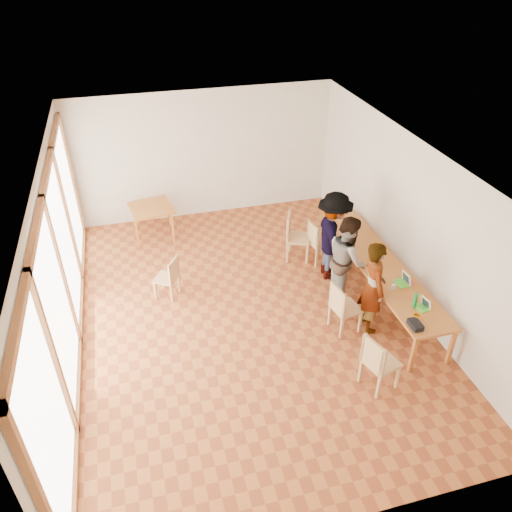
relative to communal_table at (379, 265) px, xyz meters
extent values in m
plane|color=#A55728|center=(-2.50, 0.09, -0.70)|extent=(8.00, 8.00, 0.00)
cube|color=beige|center=(-2.50, 4.09, 0.80)|extent=(6.00, 0.10, 3.00)
cube|color=beige|center=(-2.50, -3.91, 0.80)|extent=(6.00, 0.10, 3.00)
cube|color=beige|center=(0.50, 0.09, 0.80)|extent=(0.10, 8.00, 3.00)
cube|color=white|center=(-5.46, 0.09, 0.80)|extent=(0.10, 8.00, 3.00)
cube|color=white|center=(-2.50, 0.09, 2.32)|extent=(6.00, 8.00, 0.04)
cube|color=#BC6B29|center=(0.00, 0.00, 0.02)|extent=(0.80, 4.00, 0.05)
cube|color=#BC6B29|center=(-0.34, -1.94, -0.35)|extent=(0.06, 0.06, 0.70)
cube|color=#BC6B29|center=(-0.34, 1.94, -0.35)|extent=(0.06, 0.06, 0.70)
cube|color=#BC6B29|center=(0.34, -1.94, -0.35)|extent=(0.06, 0.06, 0.70)
cube|color=#BC6B29|center=(0.34, 1.94, -0.35)|extent=(0.06, 0.06, 0.70)
cube|color=#BC6B29|center=(-3.87, 3.29, 0.02)|extent=(0.90, 0.90, 0.05)
cube|color=#BC6B29|center=(-4.26, 2.90, -0.35)|extent=(0.05, 0.05, 0.70)
cube|color=#BC6B29|center=(-4.26, 3.68, -0.35)|extent=(0.05, 0.05, 0.70)
cube|color=#BC6B29|center=(-3.48, 2.90, -0.35)|extent=(0.05, 0.05, 0.70)
cube|color=#BC6B29|center=(-3.48, 3.68, -0.35)|extent=(0.05, 0.05, 0.70)
cube|color=tan|center=(-0.96, -2.05, -0.23)|extent=(0.58, 0.58, 0.04)
cube|color=tan|center=(-1.16, -2.12, 0.03)|extent=(0.18, 0.45, 0.48)
cube|color=tan|center=(-0.95, -0.73, -0.25)|extent=(0.51, 0.51, 0.04)
cube|color=tan|center=(-1.15, -0.76, 0.00)|extent=(0.12, 0.44, 0.46)
cube|color=tan|center=(-1.01, 1.60, -0.21)|extent=(0.63, 0.63, 0.05)
cube|color=tan|center=(-1.21, 1.69, 0.06)|extent=(0.23, 0.46, 0.50)
cube|color=tan|center=(-0.60, 1.39, -0.26)|extent=(0.49, 0.49, 0.04)
cube|color=tan|center=(-0.79, 1.35, -0.02)|extent=(0.11, 0.43, 0.45)
cube|color=tan|center=(-3.84, 1.02, -0.30)|extent=(0.54, 0.54, 0.04)
cube|color=tan|center=(-3.68, 0.93, -0.07)|extent=(0.24, 0.35, 0.41)
imported|color=gray|center=(-0.53, -0.78, 0.16)|extent=(0.47, 0.67, 1.73)
imported|color=gray|center=(-0.62, 0.10, 0.17)|extent=(0.80, 0.95, 1.74)
imported|color=gray|center=(-0.59, 0.83, 0.22)|extent=(0.82, 1.26, 1.84)
cube|color=#4EC935|center=(0.06, -1.37, 0.06)|extent=(0.19, 0.24, 0.02)
cube|color=white|center=(0.14, -1.36, 0.14)|extent=(0.10, 0.21, 0.18)
cube|color=#4EC935|center=(0.06, -0.69, 0.06)|extent=(0.19, 0.27, 0.03)
cube|color=white|center=(0.16, -0.68, 0.15)|extent=(0.09, 0.24, 0.21)
cube|color=#4EC935|center=(-0.14, 1.25, 0.06)|extent=(0.20, 0.24, 0.02)
cube|color=white|center=(-0.07, 1.26, 0.14)|extent=(0.10, 0.21, 0.18)
imported|color=orange|center=(-0.17, -1.60, 0.10)|extent=(0.15, 0.15, 0.10)
cylinder|color=#15762F|center=(-0.05, -1.31, 0.19)|extent=(0.07, 0.07, 0.28)
cylinder|color=silver|center=(-0.14, -0.79, 0.09)|extent=(0.07, 0.07, 0.09)
cylinder|color=white|center=(0.19, 0.35, 0.08)|extent=(0.08, 0.08, 0.06)
cube|color=#CD3346|center=(0.27, -0.71, 0.05)|extent=(0.05, 0.10, 0.01)
cube|color=black|center=(-0.27, -1.74, 0.09)|extent=(0.16, 0.26, 0.09)
camera|label=1|loc=(-4.16, -6.71, 5.26)|focal=35.00mm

